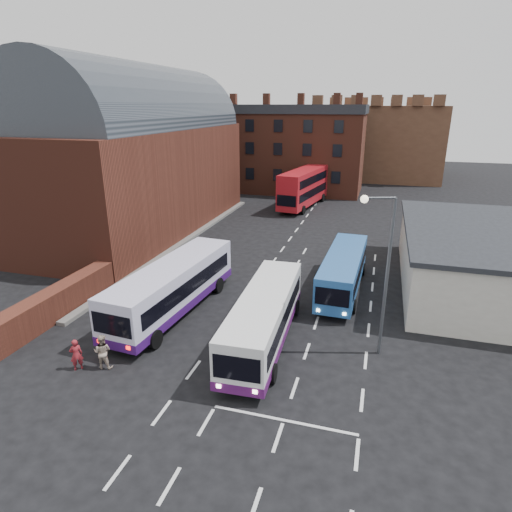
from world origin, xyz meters
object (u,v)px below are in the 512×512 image
(bus_red_double, at_px, (304,187))
(pedestrian_red, at_px, (76,355))
(street_lamp, at_px, (382,263))
(bus_white_inbound, at_px, (264,315))
(pedestrian_beige, at_px, (103,352))
(bus_white_outbound, at_px, (173,284))
(bus_blue, at_px, (343,269))

(bus_red_double, xyz_separation_m, pedestrian_red, (-4.09, -37.75, -1.65))
(street_lamp, height_order, pedestrian_red, street_lamp)
(bus_white_inbound, relative_size, bus_red_double, 0.88)
(bus_red_double, height_order, pedestrian_beige, bus_red_double)
(bus_white_inbound, bearing_deg, bus_white_outbound, -20.09)
(street_lamp, bearing_deg, bus_blue, 107.29)
(bus_white_inbound, bearing_deg, pedestrian_red, 28.99)
(bus_white_outbound, relative_size, pedestrian_beige, 6.50)
(bus_white_inbound, xyz_separation_m, pedestrian_beige, (-6.89, -4.43, -0.78))
(bus_white_inbound, distance_m, bus_red_double, 33.08)
(bus_blue, height_order, street_lamp, street_lamp)
(bus_blue, bearing_deg, street_lamp, 109.22)
(bus_red_double, height_order, pedestrian_red, bus_red_double)
(bus_red_double, distance_m, street_lamp, 33.77)
(bus_white_outbound, xyz_separation_m, bus_blue, (9.67, 6.11, -0.24))
(bus_white_inbound, distance_m, pedestrian_red, 9.45)
(bus_red_double, bearing_deg, pedestrian_red, 92.79)
(bus_blue, relative_size, street_lamp, 1.20)
(bus_white_outbound, relative_size, bus_blue, 1.16)
(bus_red_double, bearing_deg, bus_blue, 115.39)
(bus_red_double, relative_size, street_lamp, 1.43)
(pedestrian_red, bearing_deg, bus_white_inbound, 166.72)
(pedestrian_red, bearing_deg, bus_red_double, -140.95)
(bus_white_outbound, bearing_deg, street_lamp, -2.19)
(pedestrian_beige, bearing_deg, street_lamp, -170.01)
(bus_white_outbound, height_order, street_lamp, street_lamp)
(street_lamp, bearing_deg, pedestrian_beige, -158.32)
(bus_white_outbound, xyz_separation_m, bus_red_double, (2.38, 30.84, 0.63))
(bus_red_double, distance_m, pedestrian_beige, 37.42)
(street_lamp, xyz_separation_m, pedestrian_red, (-13.72, -5.49, -4.19))
(bus_blue, relative_size, pedestrian_beige, 5.60)
(bus_white_outbound, xyz_separation_m, pedestrian_red, (-1.71, -6.91, -1.02))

